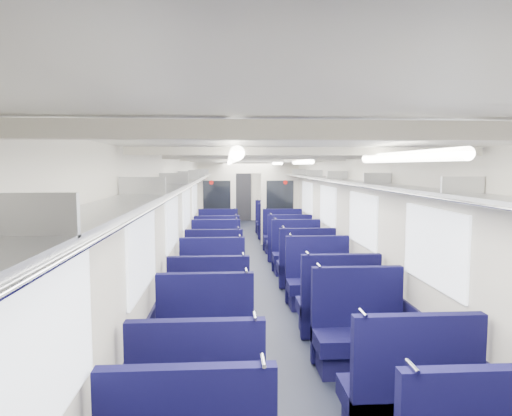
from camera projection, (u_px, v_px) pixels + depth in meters
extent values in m
cube|color=black|center=(256.00, 271.00, 9.59)|extent=(2.80, 18.00, 0.01)
cube|color=silver|center=(256.00, 159.00, 9.38)|extent=(2.80, 18.00, 0.01)
cube|color=beige|center=(188.00, 216.00, 9.40)|extent=(0.02, 18.00, 2.35)
cube|color=black|center=(189.00, 255.00, 9.47)|extent=(0.03, 17.90, 0.70)
cube|color=beige|center=(322.00, 215.00, 9.57)|extent=(0.02, 18.00, 2.35)
cube|color=black|center=(321.00, 254.00, 9.65)|extent=(0.03, 17.90, 0.70)
cube|color=beige|center=(242.00, 191.00, 18.43)|extent=(2.80, 0.02, 2.35)
cube|color=#B2B5BA|center=(196.00, 177.00, 9.33)|extent=(0.34, 17.40, 0.04)
cylinder|color=silver|center=(205.00, 178.00, 9.35)|extent=(0.02, 17.40, 0.02)
cube|color=#B2B5BA|center=(21.00, 216.00, 1.38)|extent=(0.34, 0.03, 0.14)
cube|color=#B2B5BA|center=(143.00, 186.00, 3.36)|extent=(0.34, 0.03, 0.14)
cube|color=#B2B5BA|center=(174.00, 179.00, 5.35)|extent=(0.34, 0.03, 0.14)
cube|color=#B2B5BA|center=(188.00, 175.00, 7.34)|extent=(0.34, 0.03, 0.14)
cube|color=#B2B5BA|center=(196.00, 173.00, 9.33)|extent=(0.34, 0.03, 0.14)
cube|color=#B2B5BA|center=(202.00, 172.00, 11.31)|extent=(0.34, 0.03, 0.14)
cube|color=#B2B5BA|center=(205.00, 171.00, 13.30)|extent=(0.34, 0.03, 0.14)
cube|color=#B2B5BA|center=(208.00, 171.00, 15.29)|extent=(0.34, 0.03, 0.14)
cube|color=#B2B5BA|center=(210.00, 170.00, 17.28)|extent=(0.34, 0.03, 0.14)
cube|color=#B2B5BA|center=(314.00, 177.00, 9.49)|extent=(0.34, 17.40, 0.04)
cylinder|color=silver|center=(306.00, 178.00, 9.48)|extent=(0.02, 17.40, 0.02)
cube|color=#B2B5BA|center=(462.00, 186.00, 3.52)|extent=(0.34, 0.03, 0.14)
cube|color=#B2B5BA|center=(377.00, 178.00, 5.51)|extent=(0.34, 0.03, 0.14)
cube|color=#B2B5BA|center=(337.00, 175.00, 7.49)|extent=(0.34, 0.03, 0.14)
cube|color=#B2B5BA|center=(314.00, 173.00, 9.48)|extent=(0.34, 0.03, 0.14)
cube|color=#B2B5BA|center=(299.00, 172.00, 11.47)|extent=(0.34, 0.03, 0.14)
cube|color=#B2B5BA|center=(288.00, 171.00, 13.46)|extent=(0.34, 0.03, 0.14)
cube|color=#B2B5BA|center=(280.00, 170.00, 15.44)|extent=(0.34, 0.03, 0.14)
cube|color=#B2B5BA|center=(274.00, 170.00, 17.43)|extent=(0.34, 0.03, 0.14)
cube|color=white|center=(42.00, 352.00, 1.92)|extent=(0.02, 1.30, 0.75)
cube|color=white|center=(143.00, 251.00, 4.21)|extent=(0.02, 1.30, 0.75)
cube|color=white|center=(172.00, 221.00, 6.49)|extent=(0.02, 1.30, 0.75)
cube|color=white|center=(186.00, 207.00, 8.78)|extent=(0.02, 1.30, 0.75)
cube|color=white|center=(195.00, 198.00, 11.06)|extent=(0.02, 1.30, 0.75)
cube|color=white|center=(201.00, 192.00, 13.85)|extent=(0.02, 1.30, 0.75)
cube|color=white|center=(205.00, 188.00, 16.13)|extent=(0.02, 1.30, 0.75)
cube|color=white|center=(433.00, 247.00, 4.38)|extent=(0.02, 1.30, 0.75)
cube|color=white|center=(362.00, 220.00, 6.67)|extent=(0.02, 1.30, 0.75)
cube|color=white|center=(328.00, 206.00, 8.95)|extent=(0.02, 1.30, 0.75)
cube|color=white|center=(307.00, 198.00, 11.24)|extent=(0.02, 1.30, 0.75)
cube|color=white|center=(291.00, 191.00, 14.02)|extent=(0.02, 1.30, 0.75)
cube|color=white|center=(282.00, 188.00, 16.31)|extent=(0.02, 1.30, 0.75)
cube|color=beige|center=(417.00, 131.00, 1.43)|extent=(2.70, 0.06, 0.06)
cube|color=beige|center=(306.00, 151.00, 3.42)|extent=(2.70, 0.06, 0.06)
cube|color=beige|center=(277.00, 157.00, 5.41)|extent=(2.70, 0.06, 0.06)
cube|color=beige|center=(264.00, 159.00, 7.39)|extent=(2.70, 0.06, 0.06)
cube|color=beige|center=(256.00, 161.00, 9.38)|extent=(2.70, 0.06, 0.06)
cube|color=beige|center=(251.00, 162.00, 11.37)|extent=(2.70, 0.06, 0.06)
cube|color=beige|center=(247.00, 162.00, 13.36)|extent=(2.70, 0.06, 0.06)
cube|color=beige|center=(244.00, 163.00, 15.34)|extent=(2.70, 0.06, 0.06)
cube|color=beige|center=(242.00, 163.00, 17.33)|extent=(2.70, 0.06, 0.06)
cylinder|color=white|center=(234.00, 157.00, 2.89)|extent=(0.07, 1.60, 0.07)
cylinder|color=white|center=(230.00, 162.00, 6.87)|extent=(0.07, 1.60, 0.07)
cylinder|color=white|center=(229.00, 163.00, 10.34)|extent=(0.07, 1.60, 0.07)
cylinder|color=white|center=(228.00, 164.00, 14.82)|extent=(0.07, 1.60, 0.07)
cylinder|color=white|center=(404.00, 157.00, 2.96)|extent=(0.07, 1.60, 0.07)
cylinder|color=white|center=(302.00, 162.00, 6.94)|extent=(0.07, 1.60, 0.07)
cylinder|color=white|center=(277.00, 163.00, 10.41)|extent=(0.07, 1.60, 0.07)
cylinder|color=white|center=(262.00, 164.00, 14.89)|extent=(0.07, 1.60, 0.07)
cube|color=black|center=(242.00, 196.00, 18.38)|extent=(0.75, 0.06, 2.00)
cube|color=beige|center=(217.00, 203.00, 12.63)|extent=(1.05, 0.08, 2.35)
cube|color=black|center=(217.00, 195.00, 12.56)|extent=(0.76, 0.02, 0.80)
cylinder|color=red|center=(211.00, 182.00, 12.51)|extent=(0.12, 0.01, 0.12)
cube|color=beige|center=(280.00, 203.00, 12.74)|extent=(1.05, 0.08, 2.35)
cube|color=black|center=(280.00, 195.00, 12.67)|extent=(0.76, 0.02, 0.80)
cylinder|color=red|center=(285.00, 182.00, 12.64)|extent=(0.12, 0.01, 0.12)
cube|color=beige|center=(248.00, 167.00, 12.59)|extent=(0.70, 0.08, 0.35)
cylinder|color=silver|center=(263.00, 361.00, 2.54)|extent=(0.02, 0.15, 0.02)
cylinder|color=silver|center=(412.00, 366.00, 2.47)|extent=(0.02, 0.15, 0.02)
cube|color=#0D0C3B|center=(198.00, 404.00, 3.56)|extent=(1.01, 0.53, 0.17)
cube|color=#0D0C3B|center=(196.00, 392.00, 3.32)|extent=(1.01, 0.10, 1.08)
cylinder|color=silver|center=(255.00, 316.00, 3.30)|extent=(0.02, 0.15, 0.02)
cube|color=#0D0C3B|center=(405.00, 396.00, 3.68)|extent=(1.01, 0.53, 0.17)
cube|color=#0D0C3B|center=(417.00, 384.00, 3.45)|extent=(1.01, 0.10, 1.08)
cylinder|color=silver|center=(363.00, 313.00, 3.37)|extent=(0.02, 0.15, 0.02)
cube|color=#0D0C3B|center=(205.00, 352.00, 4.57)|extent=(1.01, 0.53, 0.17)
cube|color=black|center=(205.00, 372.00, 4.59)|extent=(0.93, 0.42, 0.26)
cube|color=#0D0C3B|center=(205.00, 324.00, 4.76)|extent=(1.01, 0.10, 1.08)
cylinder|color=silver|center=(246.00, 270.00, 4.74)|extent=(0.02, 0.15, 0.02)
cube|color=#0D0C3B|center=(362.00, 340.00, 4.86)|extent=(1.01, 0.53, 0.17)
cube|color=black|center=(361.00, 360.00, 4.88)|extent=(0.93, 0.42, 0.26)
cube|color=#0D0C3B|center=(356.00, 314.00, 5.06)|extent=(1.01, 0.10, 1.08)
cylinder|color=silver|center=(319.00, 265.00, 4.98)|extent=(0.02, 0.15, 0.02)
cube|color=#0D0C3B|center=(210.00, 310.00, 5.87)|extent=(1.01, 0.53, 0.17)
cube|color=black|center=(210.00, 327.00, 5.89)|extent=(0.93, 0.42, 0.26)
cube|color=#0D0C3B|center=(209.00, 299.00, 5.64)|extent=(1.01, 0.10, 1.08)
cylinder|color=silver|center=(243.00, 254.00, 5.61)|extent=(0.02, 0.15, 0.02)
cube|color=#0D0C3B|center=(336.00, 307.00, 6.00)|extent=(1.01, 0.53, 0.17)
cube|color=black|center=(336.00, 323.00, 6.02)|extent=(0.93, 0.42, 0.26)
cube|color=#0D0C3B|center=(341.00, 296.00, 5.76)|extent=(1.01, 0.10, 1.08)
cylinder|color=silver|center=(307.00, 253.00, 5.69)|extent=(0.02, 0.15, 0.02)
cube|color=#0D0C3B|center=(212.00, 289.00, 6.91)|extent=(1.01, 0.53, 0.17)
cube|color=black|center=(212.00, 303.00, 6.93)|extent=(0.93, 0.42, 0.26)
cube|color=#0D0C3B|center=(212.00, 272.00, 7.10)|extent=(1.01, 0.10, 1.08)
cylinder|color=silver|center=(240.00, 236.00, 7.08)|extent=(0.02, 0.15, 0.02)
cube|color=#0D0C3B|center=(320.00, 286.00, 7.07)|extent=(1.01, 0.53, 0.17)
cube|color=black|center=(319.00, 299.00, 7.09)|extent=(0.93, 0.42, 0.26)
cube|color=#0D0C3B|center=(317.00, 269.00, 7.27)|extent=(1.01, 0.10, 1.08)
cylinder|color=silver|center=(291.00, 235.00, 7.19)|extent=(0.02, 0.15, 0.02)
cube|color=#0D0C3B|center=(215.00, 269.00, 8.23)|extent=(1.01, 0.53, 0.17)
cube|color=black|center=(215.00, 281.00, 8.25)|extent=(0.93, 0.42, 0.26)
cube|color=#0D0C3B|center=(214.00, 260.00, 8.00)|extent=(1.01, 0.10, 1.08)
cylinder|color=silver|center=(238.00, 228.00, 7.97)|extent=(0.02, 0.15, 0.02)
cube|color=#0D0C3B|center=(305.00, 267.00, 8.38)|extent=(1.01, 0.53, 0.17)
cube|color=black|center=(305.00, 279.00, 8.40)|extent=(0.93, 0.42, 0.26)
cube|color=#0D0C3B|center=(307.00, 258.00, 8.15)|extent=(1.01, 0.10, 1.08)
cylinder|color=silver|center=(284.00, 227.00, 8.07)|extent=(0.02, 0.15, 0.02)
cube|color=#0D0C3B|center=(216.00, 257.00, 9.29)|extent=(1.01, 0.53, 0.17)
cube|color=black|center=(216.00, 268.00, 9.31)|extent=(0.93, 0.42, 0.26)
cube|color=#0D0C3B|center=(216.00, 245.00, 9.49)|extent=(1.01, 0.10, 1.08)
cylinder|color=silver|center=(237.00, 218.00, 9.46)|extent=(0.02, 0.15, 0.02)
cube|color=#0D0C3B|center=(297.00, 257.00, 9.29)|extent=(1.01, 0.53, 0.17)
cube|color=black|center=(297.00, 268.00, 9.31)|extent=(0.93, 0.42, 0.26)
cube|color=#0D0C3B|center=(296.00, 245.00, 9.49)|extent=(1.01, 0.10, 1.08)
cylinder|color=silver|center=(276.00, 219.00, 9.41)|extent=(0.02, 0.15, 0.02)
cube|color=#0D0C3B|center=(217.00, 247.00, 10.41)|extent=(1.01, 0.53, 0.17)
cube|color=black|center=(217.00, 257.00, 10.43)|extent=(0.93, 0.42, 0.26)
cube|color=#0D0C3B|center=(217.00, 240.00, 10.18)|extent=(1.01, 0.10, 1.08)
cylinder|color=silver|center=(236.00, 215.00, 10.16)|extent=(0.02, 0.15, 0.02)
cube|color=#0D0C3B|center=(288.00, 246.00, 10.64)|extent=(1.01, 0.53, 0.17)
cube|color=black|center=(288.00, 255.00, 10.66)|extent=(0.93, 0.42, 0.26)
cube|color=#0D0C3B|center=(290.00, 238.00, 10.41)|extent=(1.01, 0.10, 1.08)
cylinder|color=silver|center=(271.00, 214.00, 10.33)|extent=(0.02, 0.15, 0.02)
cube|color=#0D0C3B|center=(218.00, 239.00, 11.60)|extent=(1.01, 0.53, 0.17)
cube|color=black|center=(218.00, 247.00, 11.62)|extent=(0.93, 0.42, 0.26)
cube|color=#0D0C3B|center=(218.00, 230.00, 11.80)|extent=(1.01, 0.10, 1.08)
cylinder|color=silver|center=(235.00, 208.00, 11.77)|extent=(0.02, 0.15, 0.02)
cube|color=#0D0C3B|center=(283.00, 239.00, 11.61)|extent=(1.01, 0.53, 0.17)
cube|color=black|center=(283.00, 247.00, 11.63)|extent=(0.93, 0.42, 0.26)
cube|color=#0D0C3B|center=(282.00, 230.00, 11.81)|extent=(1.01, 0.10, 1.08)
cylinder|color=silver|center=(266.00, 208.00, 11.73)|extent=(0.02, 0.15, 0.02)
cube|color=#0D0C3B|center=(219.00, 228.00, 13.70)|extent=(1.01, 0.53, 0.17)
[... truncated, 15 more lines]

